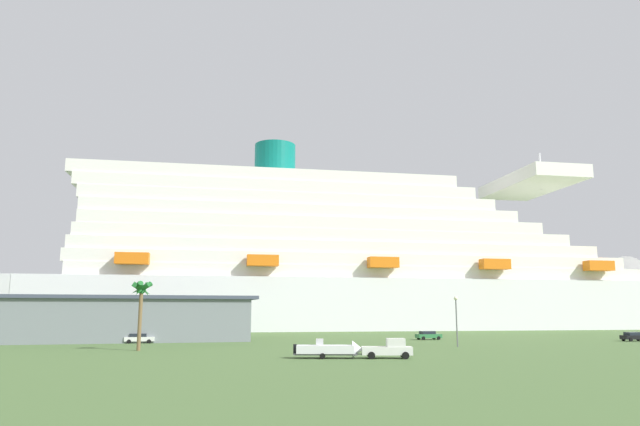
{
  "coord_description": "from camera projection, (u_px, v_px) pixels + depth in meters",
  "views": [
    {
      "loc": [
        -18.37,
        -85.68,
        5.21
      ],
      "look_at": [
        3.47,
        31.76,
        25.82
      ],
      "focal_mm": 32.01,
      "sensor_mm": 36.0,
      "label": 1
    }
  ],
  "objects": [
    {
      "name": "ground_plane",
      "position": [
        305.0,
        337.0,
        114.5
      ],
      "size": [
        600.0,
        600.0,
        0.0
      ],
      "primitive_type": "plane",
      "color": "#4C6B38"
    },
    {
      "name": "cruise_ship",
      "position": [
        360.0,
        270.0,
        167.32
      ],
      "size": [
        219.33,
        37.21,
        62.88
      ],
      "color": "white",
      "rests_on": "ground_plane"
    },
    {
      "name": "terminal_building",
      "position": [
        71.0,
        318.0,
        103.57
      ],
      "size": [
        66.49,
        31.72,
        7.87
      ],
      "color": "slate",
      "rests_on": "ground_plane"
    },
    {
      "name": "pickup_truck",
      "position": [
        389.0,
        349.0,
        63.8
      ],
      "size": [
        5.89,
        3.14,
        2.2
      ],
      "color": "white",
      "rests_on": "ground_plane"
    },
    {
      "name": "small_boat_on_trailer",
      "position": [
        332.0,
        350.0,
        63.9
      ],
      "size": [
        8.91,
        3.48,
        2.15
      ],
      "color": "#595960",
      "rests_on": "ground_plane"
    },
    {
      "name": "palm_tree",
      "position": [
        141.0,
        294.0,
        77.53
      ],
      "size": [
        3.09,
        3.09,
        9.37
      ],
      "color": "brown",
      "rests_on": "ground_plane"
    },
    {
      "name": "street_lamp",
      "position": [
        456.0,
        314.0,
        85.07
      ],
      "size": [
        0.56,
        0.56,
        7.4
      ],
      "color": "slate",
      "rests_on": "ground_plane"
    },
    {
      "name": "parked_car_black_coupe",
      "position": [
        634.0,
        336.0,
        100.38
      ],
      "size": [
        4.61,
        2.1,
        1.58
      ],
      "color": "black",
      "rests_on": "ground_plane"
    },
    {
      "name": "parked_car_white_van",
      "position": [
        140.0,
        338.0,
        94.16
      ],
      "size": [
        4.79,
        2.15,
        1.58
      ],
      "color": "white",
      "rests_on": "ground_plane"
    },
    {
      "name": "parked_car_green_wagon",
      "position": [
        428.0,
        335.0,
        105.71
      ],
      "size": [
        4.86,
        2.47,
        1.58
      ],
      "color": "#2D723F",
      "rests_on": "ground_plane"
    }
  ]
}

